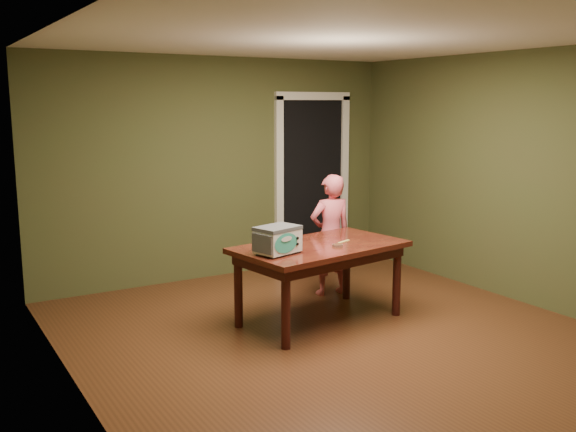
{
  "coord_description": "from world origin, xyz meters",
  "views": [
    {
      "loc": [
        -3.21,
        -4.41,
        2.07
      ],
      "look_at": [
        0.05,
        1.0,
        0.95
      ],
      "focal_mm": 40.0,
      "sensor_mm": 36.0,
      "label": 1
    }
  ],
  "objects": [
    {
      "name": "dining_table",
      "position": [
        0.09,
        0.49,
        0.65
      ],
      "size": [
        1.71,
        1.12,
        0.75
      ],
      "rotation": [
        0.0,
        0.0,
        0.14
      ],
      "color": "#390F0D",
      "rests_on": "floor"
    },
    {
      "name": "baking_pan",
      "position": [
        0.19,
        0.34,
        0.76
      ],
      "size": [
        0.1,
        0.1,
        0.02
      ],
      "color": "silver",
      "rests_on": "dining_table"
    },
    {
      "name": "room_shell",
      "position": [
        0.0,
        0.0,
        1.71
      ],
      "size": [
        4.52,
        5.02,
        2.61
      ],
      "color": "#434424",
      "rests_on": "ground"
    },
    {
      "name": "doorway",
      "position": [
        1.3,
        2.78,
        1.06
      ],
      "size": [
        1.1,
        0.66,
        2.25
      ],
      "color": "black",
      "rests_on": "ground"
    },
    {
      "name": "child",
      "position": [
        0.68,
        1.17,
        0.66
      ],
      "size": [
        0.52,
        0.37,
        1.32
      ],
      "primitive_type": "imported",
      "rotation": [
        0.0,
        0.0,
        3.02
      ],
      "color": "#E25D6C",
      "rests_on": "floor"
    },
    {
      "name": "toy_oven",
      "position": [
        -0.44,
        0.37,
        0.88
      ],
      "size": [
        0.45,
        0.36,
        0.25
      ],
      "rotation": [
        0.0,
        0.0,
        0.28
      ],
      "color": "#4C4F54",
      "rests_on": "dining_table"
    },
    {
      "name": "spatula",
      "position": [
        0.35,
        0.47,
        0.75
      ],
      "size": [
        0.18,
        0.09,
        0.01
      ],
      "primitive_type": "cube",
      "rotation": [
        0.0,
        0.0,
        0.38
      ],
      "color": "#D7C75D",
      "rests_on": "dining_table"
    },
    {
      "name": "floor",
      "position": [
        0.0,
        0.0,
        0.0
      ],
      "size": [
        5.0,
        5.0,
        0.0
      ],
      "primitive_type": "plane",
      "color": "#542D18",
      "rests_on": "ground"
    }
  ]
}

